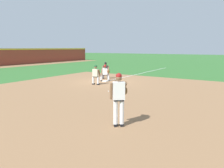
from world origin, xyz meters
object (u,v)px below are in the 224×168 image
(baseball, at_px, (109,91))
(pitcher, at_px, (119,96))
(first_baseman, at_px, (105,72))
(first_base_bag, at_px, (105,81))
(umpire, at_px, (106,70))
(baserunner, at_px, (96,74))

(baseball, distance_m, pitcher, 6.05)
(first_baseman, bearing_deg, first_base_bag, -143.71)
(first_baseman, bearing_deg, pitcher, -143.13)
(baseball, bearing_deg, umpire, 35.91)
(first_base_bag, relative_size, pitcher, 0.20)
(first_baseman, relative_size, umpire, 0.92)
(pitcher, xyz_separation_m, baserunner, (6.50, 5.85, -0.27))
(baseball, height_order, baserunner, baserunner)
(pitcher, relative_size, baserunner, 1.27)
(first_base_bag, xyz_separation_m, baserunner, (-1.58, -0.22, 0.75))
(umpire, bearing_deg, pitcher, -143.61)
(first_base_bag, xyz_separation_m, pitcher, (-8.08, -6.06, 1.01))
(first_base_bag, height_order, baseball, first_base_bag)
(baserunner, bearing_deg, first_base_bag, 7.80)
(pitcher, height_order, umpire, pitcher)
(umpire, bearing_deg, baseball, -144.09)
(umpire, bearing_deg, first_baseman, -147.14)
(baseball, distance_m, first_baseman, 4.46)
(first_base_bag, bearing_deg, first_baseman, 36.29)
(baseball, relative_size, umpire, 0.05)
(baseball, bearing_deg, first_base_bag, 36.94)
(umpire, bearing_deg, first_base_bag, -146.59)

